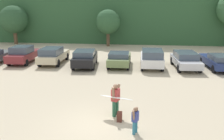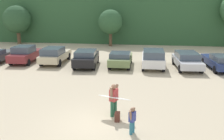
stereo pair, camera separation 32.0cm
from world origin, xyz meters
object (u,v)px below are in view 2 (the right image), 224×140
parked_car_navy (220,61)px  surfboard_white (114,98)px  parked_car_black (86,58)px  parked_car_white (153,58)px  backpack_dropped (117,117)px  person_child (132,119)px  person_adult (114,98)px  parked_car_champagne (55,55)px  parked_car_olive_green (121,59)px  parked_car_maroon (25,54)px  parked_car_silver (187,60)px

parked_car_navy → surfboard_white: bearing=138.2°
parked_car_black → parked_car_white: 6.01m
backpack_dropped → person_child: bearing=-54.7°
parked_car_navy → person_adult: 13.05m
surfboard_white → backpack_dropped: surfboard_white is taller
parked_car_champagne → parked_car_olive_green: size_ratio=1.17×
parked_car_champagne → surfboard_white: parked_car_champagne is taller
backpack_dropped → parked_car_maroon: bearing=132.4°
surfboard_white → backpack_dropped: bearing=131.3°
person_adult → person_child: (1.03, -1.70, -0.25)m
parked_car_white → parked_car_silver: 2.93m
surfboard_white → parked_car_silver: bearing=-98.8°
parked_car_olive_green → person_child: bearing=-172.1°
parked_car_olive_green → surfboard_white: 10.46m
parked_car_silver → surfboard_white: (-5.08, -10.44, 0.23)m
person_adult → backpack_dropped: person_adult is taller
parked_car_black → person_child: parked_car_black is taller
person_adult → backpack_dropped: bearing=135.3°
backpack_dropped → parked_car_olive_green: bearing=95.1°
parked_car_champagne → person_child: size_ratio=3.83×
parked_car_olive_green → person_child: 12.12m
parked_car_olive_green → parked_car_navy: size_ratio=0.83×
parked_car_olive_green → person_adult: person_adult is taller
surfboard_white → parked_car_black: bearing=-51.8°
parked_car_champagne → parked_car_white: (9.28, -0.50, 0.06)m
parked_car_white → person_child: size_ratio=3.55×
parked_car_maroon → parked_car_olive_green: (9.35, -0.41, -0.10)m
parked_car_champagne → person_child: bearing=-148.0°
parked_car_maroon → person_child: parked_car_maroon is taller
parked_car_maroon → parked_car_white: parked_car_white is taller
backpack_dropped → person_adult: bearing=112.9°
parked_car_olive_green → person_adult: 10.32m
parked_car_maroon → parked_car_silver: (15.20, -0.39, -0.04)m
surfboard_white → backpack_dropped: (0.21, -0.47, -0.79)m
parked_car_maroon → surfboard_white: bearing=-139.0°
person_adult → parked_car_olive_green: bearing=-63.5°
person_adult → parked_car_black: bearing=-46.4°
parked_car_white → backpack_dropped: 11.02m
person_adult → person_child: 2.00m
parked_car_olive_green → person_child: parked_car_olive_green is taller
person_adult → surfboard_white: 0.16m
parked_car_champagne → person_adult: (7.09, -10.72, 0.11)m
parked_car_maroon → parked_car_silver: size_ratio=0.95×
parked_car_navy → person_child: 13.90m
parked_car_silver → person_child: (-4.09, -12.01, -0.11)m
parked_car_navy → person_child: size_ratio=3.95×
parked_car_champagne → parked_car_silver: parked_car_champagne is taller
parked_car_white → parked_car_navy: bearing=-88.5°
parked_car_black → person_child: 12.53m
parked_car_olive_green → person_adult: (0.72, -10.29, 0.21)m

